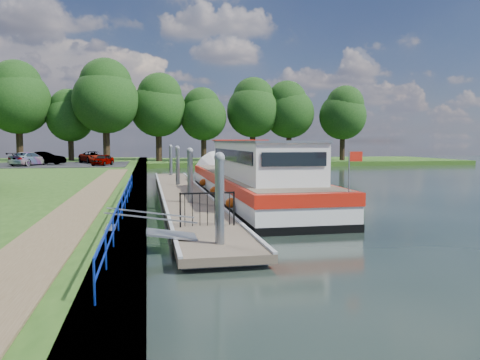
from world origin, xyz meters
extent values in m
plane|color=black|center=(0.00, 0.00, 0.00)|extent=(160.00, 160.00, 0.00)
cube|color=#473D2D|center=(-2.55, 15.00, 0.39)|extent=(1.10, 90.00, 0.78)
cube|color=#264914|center=(12.00, 52.00, 0.30)|extent=(60.00, 18.00, 0.60)
cube|color=brown|center=(-4.40, 8.00, 0.80)|extent=(1.60, 40.00, 0.05)
cube|color=black|center=(-11.00, 38.00, 0.81)|extent=(14.00, 12.00, 0.06)
cube|color=#0C2DBF|center=(-2.75, 3.00, 1.48)|extent=(0.04, 18.00, 0.04)
cube|color=#0C2DBF|center=(-2.75, 3.00, 1.12)|extent=(0.03, 18.00, 0.03)
cylinder|color=#0C2DBF|center=(-2.75, -6.00, 1.14)|extent=(0.04, 0.04, 0.72)
cylinder|color=#0C2DBF|center=(-2.75, -4.00, 1.14)|extent=(0.04, 0.04, 0.72)
cylinder|color=#0C2DBF|center=(-2.75, -2.00, 1.14)|extent=(0.04, 0.04, 0.72)
cylinder|color=#0C2DBF|center=(-2.75, 0.00, 1.14)|extent=(0.04, 0.04, 0.72)
cylinder|color=#0C2DBF|center=(-2.75, 2.00, 1.14)|extent=(0.04, 0.04, 0.72)
cylinder|color=#0C2DBF|center=(-2.75, 4.00, 1.14)|extent=(0.04, 0.04, 0.72)
cylinder|color=#0C2DBF|center=(-2.75, 6.00, 1.14)|extent=(0.04, 0.04, 0.72)
cylinder|color=#0C2DBF|center=(-2.75, 8.00, 1.14)|extent=(0.04, 0.04, 0.72)
cylinder|color=#0C2DBF|center=(-2.75, 10.00, 1.14)|extent=(0.04, 0.04, 0.72)
cylinder|color=#0C2DBF|center=(-2.75, 12.00, 1.14)|extent=(0.04, 0.04, 0.72)
cube|color=brown|center=(0.00, 13.00, 0.28)|extent=(2.50, 30.00, 0.24)
cube|color=#9EA0A3|center=(0.00, 1.00, 0.05)|extent=(2.30, 5.00, 0.30)
cube|color=#9EA0A3|center=(0.00, 9.00, 0.05)|extent=(2.30, 5.00, 0.30)
cube|color=#9EA0A3|center=(0.00, 17.00, 0.05)|extent=(2.30, 5.00, 0.30)
cube|color=#9EA0A3|center=(0.00, 25.00, 0.05)|extent=(2.30, 5.00, 0.30)
cube|color=#9EA0A3|center=(1.19, 13.00, 0.43)|extent=(0.12, 30.00, 0.06)
cube|color=#9EA0A3|center=(-1.19, 13.00, 0.43)|extent=(0.12, 30.00, 0.06)
cylinder|color=gray|center=(0.00, -0.50, 1.10)|extent=(0.26, 0.26, 3.40)
sphere|color=gray|center=(0.00, -0.50, 2.80)|extent=(0.30, 0.30, 0.30)
cylinder|color=gray|center=(0.00, 8.50, 1.10)|extent=(0.26, 0.26, 3.40)
sphere|color=gray|center=(0.00, 8.50, 2.80)|extent=(0.30, 0.30, 0.30)
cylinder|color=gray|center=(0.00, 17.50, 1.10)|extent=(0.26, 0.26, 3.40)
sphere|color=gray|center=(0.00, 17.50, 2.80)|extent=(0.30, 0.30, 0.30)
cylinder|color=gray|center=(0.00, 26.50, 1.10)|extent=(0.26, 0.26, 3.40)
sphere|color=gray|center=(0.00, 26.50, 2.80)|extent=(0.30, 0.30, 0.30)
cube|color=#A5A8AD|center=(-1.85, 0.50, 0.60)|extent=(2.58, 1.00, 0.43)
cube|color=#A5A8AD|center=(-1.85, 0.02, 1.10)|extent=(2.58, 0.04, 0.41)
cube|color=#A5A8AD|center=(-1.85, 0.98, 1.10)|extent=(2.58, 0.04, 0.41)
cube|color=black|center=(-0.90, 2.20, 0.98)|extent=(0.05, 0.05, 1.15)
cube|color=black|center=(0.90, 2.20, 0.98)|extent=(0.05, 0.05, 1.15)
cube|color=black|center=(0.00, 2.20, 1.52)|extent=(1.85, 0.05, 0.05)
cube|color=black|center=(-0.75, 2.20, 0.98)|extent=(0.02, 0.02, 1.10)
cube|color=black|center=(-0.50, 2.20, 0.98)|extent=(0.02, 0.02, 1.10)
cube|color=black|center=(-0.25, 2.20, 0.98)|extent=(0.02, 0.02, 1.10)
cube|color=black|center=(0.00, 2.20, 0.98)|extent=(0.02, 0.02, 1.10)
cube|color=black|center=(0.25, 2.20, 0.98)|extent=(0.02, 0.02, 1.10)
cube|color=black|center=(0.50, 2.20, 0.98)|extent=(0.02, 0.02, 1.10)
cube|color=black|center=(0.75, 2.20, 0.98)|extent=(0.02, 0.02, 1.10)
cube|color=black|center=(3.60, 12.06, 0.02)|extent=(4.00, 20.00, 0.55)
cube|color=silver|center=(3.60, 12.06, 0.62)|extent=(3.96, 19.90, 0.65)
cube|color=red|center=(3.60, 12.06, 1.18)|extent=(4.04, 20.00, 0.48)
cube|color=brown|center=(3.60, 12.06, 1.42)|extent=(3.68, 19.20, 0.04)
cone|color=silver|center=(3.60, 22.46, 0.55)|extent=(4.00, 1.50, 4.00)
cube|color=silver|center=(3.60, 9.56, 2.30)|extent=(3.00, 11.00, 1.75)
cube|color=gray|center=(3.60, 9.56, 3.22)|extent=(3.10, 11.20, 0.10)
cube|color=black|center=(2.08, 9.56, 2.55)|extent=(0.04, 10.00, 0.55)
cube|color=black|center=(5.12, 9.56, 2.55)|extent=(0.04, 10.00, 0.55)
cube|color=black|center=(3.60, 15.11, 2.55)|extent=(2.60, 0.04, 0.55)
cube|color=black|center=(3.60, 4.01, 2.55)|extent=(2.60, 0.04, 0.55)
cube|color=red|center=(3.60, 14.76, 3.30)|extent=(3.20, 1.60, 0.06)
cylinder|color=gray|center=(5.10, 2.36, 2.15)|extent=(0.05, 0.05, 1.50)
cube|color=red|center=(5.35, 2.36, 2.70)|extent=(0.50, 0.02, 0.35)
sphere|color=#C94A0B|center=(1.48, 6.06, 0.65)|extent=(0.44, 0.44, 0.44)
sphere|color=#C94A0B|center=(1.48, 11.06, 0.65)|extent=(0.44, 0.44, 0.44)
sphere|color=#C94A0B|center=(1.48, 16.06, 0.65)|extent=(0.44, 0.44, 0.44)
imported|color=#594C47|center=(2.40, 5.50, 2.30)|extent=(0.58, 0.72, 1.72)
cylinder|color=#332316|center=(-17.49, 49.36, 2.70)|extent=(0.83, 0.83, 4.21)
sphere|color=black|center=(-17.49, 49.36, 8.08)|extent=(7.95, 7.95, 7.95)
sphere|color=black|center=(-17.71, 49.47, 10.07)|extent=(6.31, 6.31, 6.31)
cylinder|color=#332316|center=(-11.50, 49.87, 2.15)|extent=(0.70, 0.70, 3.10)
sphere|color=black|center=(-11.50, 49.87, 6.11)|extent=(5.85, 5.85, 5.85)
sphere|color=black|center=(-11.67, 50.04, 7.57)|extent=(4.65, 4.65, 4.65)
cylinder|color=#332316|center=(-6.89, 47.36, 2.75)|extent=(0.84, 0.84, 4.29)
sphere|color=black|center=(-6.89, 47.36, 8.23)|extent=(8.10, 8.10, 8.10)
sphere|color=black|center=(-6.84, 47.51, 10.25)|extent=(6.44, 6.44, 6.44)
cylinder|color=#332316|center=(-0.41, 49.36, 2.52)|extent=(0.79, 0.79, 3.83)
sphere|color=black|center=(-0.41, 49.36, 7.42)|extent=(7.24, 7.24, 7.24)
sphere|color=black|center=(-0.22, 49.13, 9.23)|extent=(5.75, 5.75, 5.75)
cylinder|color=#332316|center=(5.49, 49.09, 2.23)|extent=(0.72, 0.72, 3.26)
sphere|color=black|center=(5.49, 49.09, 6.40)|extent=(6.16, 6.16, 6.16)
sphere|color=black|center=(5.30, 49.34, 7.93)|extent=(4.89, 4.89, 4.89)
cylinder|color=#332316|center=(12.25, 49.38, 2.49)|extent=(0.78, 0.78, 3.77)
sphere|color=black|center=(12.25, 49.38, 7.31)|extent=(7.13, 7.13, 7.13)
sphere|color=black|center=(12.38, 49.62, 9.09)|extent=(5.66, 5.66, 5.66)
cylinder|color=#332316|center=(17.42, 49.40, 2.42)|extent=(0.77, 0.77, 3.65)
sphere|color=black|center=(17.42, 49.40, 7.09)|extent=(6.89, 6.89, 6.89)
sphere|color=black|center=(17.07, 49.41, 8.81)|extent=(5.47, 5.47, 5.47)
cylinder|color=#332316|center=(24.52, 47.52, 2.30)|extent=(0.74, 0.74, 3.41)
sphere|color=black|center=(24.52, 47.52, 6.66)|extent=(6.43, 6.43, 6.43)
sphere|color=black|center=(24.75, 47.30, 8.26)|extent=(5.11, 5.11, 5.11)
imported|color=#999999|center=(-6.29, 35.11, 1.39)|extent=(2.23, 3.51, 1.11)
imported|color=#999999|center=(-12.22, 37.65, 1.50)|extent=(4.15, 1.75, 1.33)
imported|color=#999999|center=(-13.45, 36.27, 1.51)|extent=(3.49, 4.99, 1.34)
imported|color=#999999|center=(-7.80, 40.71, 1.47)|extent=(3.80, 5.03, 1.27)
camera|label=1|loc=(-1.94, -13.15, 3.25)|focal=35.00mm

